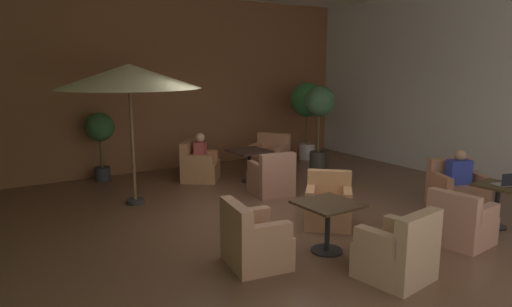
{
  "coord_description": "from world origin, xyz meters",
  "views": [
    {
      "loc": [
        -4.15,
        -5.99,
        2.51
      ],
      "look_at": [
        0.0,
        0.46,
        1.03
      ],
      "focal_mm": 32.31,
      "sensor_mm": 36.0,
      "label": 1
    }
  ],
  "objects_px": {
    "cafe_table_mid_center": "(328,215)",
    "patron_blue_shirt": "(200,149)",
    "cafe_table_front_right": "(249,156)",
    "iced_drink_cup": "(511,181)",
    "cafe_table_front_left": "(498,196)",
    "armchair_front_right_south": "(199,166)",
    "armchair_front_right_east": "(270,158)",
    "armchair_front_left_north": "(461,224)",
    "potted_tree_mid_left": "(100,133)",
    "armchair_front_left_south": "(456,190)",
    "open_laptop": "(507,182)",
    "armchair_front_right_north": "(272,179)",
    "potted_tree_mid_right": "(307,105)",
    "patio_umbrella_tall_red": "(129,77)",
    "armchair_mid_center_south": "(328,206)",
    "potted_tree_left_corner": "(319,111)",
    "armchair_mid_center_east": "(398,254)",
    "patron_by_window": "(459,169)",
    "armchair_mid_center_north": "(254,241)"
  },
  "relations": [
    {
      "from": "cafe_table_front_left",
      "to": "iced_drink_cup",
      "type": "height_order",
      "value": "iced_drink_cup"
    },
    {
      "from": "armchair_front_right_north",
      "to": "open_laptop",
      "type": "bearing_deg",
      "value": -61.28
    },
    {
      "from": "cafe_table_mid_center",
      "to": "potted_tree_left_corner",
      "type": "xyz_separation_m",
      "value": [
        3.16,
        3.91,
        0.89
      ]
    },
    {
      "from": "armchair_front_left_north",
      "to": "cafe_table_mid_center",
      "type": "xyz_separation_m",
      "value": [
        -1.77,
        0.82,
        0.23
      ]
    },
    {
      "from": "cafe_table_mid_center",
      "to": "patron_blue_shirt",
      "type": "bearing_deg",
      "value": 86.29
    },
    {
      "from": "open_laptop",
      "to": "armchair_front_right_north",
      "type": "bearing_deg",
      "value": 118.72
    },
    {
      "from": "armchair_mid_center_north",
      "to": "patio_umbrella_tall_red",
      "type": "height_order",
      "value": "patio_umbrella_tall_red"
    },
    {
      "from": "armchair_front_left_north",
      "to": "armchair_front_left_south",
      "type": "height_order",
      "value": "armchair_front_left_south"
    },
    {
      "from": "cafe_table_front_left",
      "to": "potted_tree_mid_left",
      "type": "height_order",
      "value": "potted_tree_mid_left"
    },
    {
      "from": "potted_tree_mid_left",
      "to": "patron_by_window",
      "type": "height_order",
      "value": "potted_tree_mid_left"
    },
    {
      "from": "armchair_front_right_east",
      "to": "armchair_mid_center_south",
      "type": "xyz_separation_m",
      "value": [
        -1.36,
        -3.63,
        -0.01
      ]
    },
    {
      "from": "armchair_front_left_north",
      "to": "armchair_front_right_south",
      "type": "relative_size",
      "value": 0.75
    },
    {
      "from": "cafe_table_front_left",
      "to": "armchair_front_right_south",
      "type": "xyz_separation_m",
      "value": [
        -2.6,
        5.22,
        -0.2
      ]
    },
    {
      "from": "cafe_table_front_right",
      "to": "iced_drink_cup",
      "type": "distance_m",
      "value": 5.01
    },
    {
      "from": "potted_tree_mid_right",
      "to": "patron_by_window",
      "type": "distance_m",
      "value": 4.87
    },
    {
      "from": "armchair_front_right_north",
      "to": "armchair_mid_center_south",
      "type": "xyz_separation_m",
      "value": [
        -0.23,
        -1.92,
        -0.01
      ]
    },
    {
      "from": "armchair_front_left_south",
      "to": "open_laptop",
      "type": "distance_m",
      "value": 1.24
    },
    {
      "from": "potted_tree_mid_left",
      "to": "potted_tree_mid_right",
      "type": "bearing_deg",
      "value": -6.24
    },
    {
      "from": "armchair_front_left_south",
      "to": "iced_drink_cup",
      "type": "distance_m",
      "value": 1.23
    },
    {
      "from": "armchair_front_right_south",
      "to": "armchair_mid_center_south",
      "type": "xyz_separation_m",
      "value": [
        0.48,
        -3.71,
        -0.01
      ]
    },
    {
      "from": "cafe_table_front_left",
      "to": "potted_tree_mid_left",
      "type": "relative_size",
      "value": 0.46
    },
    {
      "from": "potted_tree_mid_right",
      "to": "patio_umbrella_tall_red",
      "type": "bearing_deg",
      "value": -164.32
    },
    {
      "from": "armchair_front_right_north",
      "to": "armchair_front_right_south",
      "type": "height_order",
      "value": "armchair_front_right_south"
    },
    {
      "from": "armchair_front_right_north",
      "to": "cafe_table_front_right",
      "type": "bearing_deg",
      "value": 80.99
    },
    {
      "from": "armchair_front_left_north",
      "to": "potted_tree_mid_right",
      "type": "relative_size",
      "value": 0.39
    },
    {
      "from": "patio_umbrella_tall_red",
      "to": "open_laptop",
      "type": "xyz_separation_m",
      "value": [
        4.38,
        -4.39,
        -1.56
      ]
    },
    {
      "from": "armchair_front_left_north",
      "to": "potted_tree_mid_left",
      "type": "relative_size",
      "value": 0.53
    },
    {
      "from": "patio_umbrella_tall_red",
      "to": "potted_tree_left_corner",
      "type": "relative_size",
      "value": 1.25
    },
    {
      "from": "cafe_table_front_left",
      "to": "cafe_table_mid_center",
      "type": "xyz_separation_m",
      "value": [
        -2.85,
        0.71,
        0.01
      ]
    },
    {
      "from": "cafe_table_front_right",
      "to": "potted_tree_mid_left",
      "type": "xyz_separation_m",
      "value": [
        -2.68,
        1.79,
        0.5
      ]
    },
    {
      "from": "cafe_table_mid_center",
      "to": "patron_blue_shirt",
      "type": "xyz_separation_m",
      "value": [
        0.29,
        4.49,
        0.17
      ]
    },
    {
      "from": "armchair_mid_center_east",
      "to": "patio_umbrella_tall_red",
      "type": "relative_size",
      "value": 0.35
    },
    {
      "from": "armchair_front_left_south",
      "to": "patron_by_window",
      "type": "relative_size",
      "value": 1.7
    },
    {
      "from": "armchair_front_right_east",
      "to": "armchair_mid_center_east",
      "type": "distance_m",
      "value": 5.85
    },
    {
      "from": "cafe_table_front_right",
      "to": "armchair_mid_center_south",
      "type": "bearing_deg",
      "value": -97.71
    },
    {
      "from": "armchair_front_right_south",
      "to": "patron_by_window",
      "type": "bearing_deg",
      "value": -54.63
    },
    {
      "from": "potted_tree_mid_left",
      "to": "armchair_front_right_south",
      "type": "bearing_deg",
      "value": -31.62
    },
    {
      "from": "potted_tree_left_corner",
      "to": "patron_blue_shirt",
      "type": "xyz_separation_m",
      "value": [
        -2.87,
        0.57,
        -0.72
      ]
    },
    {
      "from": "armchair_front_right_east",
      "to": "patio_umbrella_tall_red",
      "type": "distance_m",
      "value": 4.18
    },
    {
      "from": "armchair_front_left_north",
      "to": "patron_blue_shirt",
      "type": "xyz_separation_m",
      "value": [
        -1.48,
        5.31,
        0.4
      ]
    },
    {
      "from": "armchair_front_left_north",
      "to": "armchair_mid_center_east",
      "type": "distance_m",
      "value": 1.65
    },
    {
      "from": "armchair_front_right_north",
      "to": "armchair_front_right_east",
      "type": "relative_size",
      "value": 0.81
    },
    {
      "from": "armchair_front_right_east",
      "to": "armchair_front_right_south",
      "type": "distance_m",
      "value": 1.84
    },
    {
      "from": "armchair_front_left_north",
      "to": "armchair_mid_center_north",
      "type": "height_order",
      "value": "armchair_mid_center_north"
    },
    {
      "from": "iced_drink_cup",
      "to": "cafe_table_mid_center",
      "type": "bearing_deg",
      "value": 164.87
    },
    {
      "from": "potted_tree_left_corner",
      "to": "patron_by_window",
      "type": "distance_m",
      "value": 3.73
    },
    {
      "from": "armchair_front_right_north",
      "to": "potted_tree_mid_left",
      "type": "xyz_separation_m",
      "value": [
        -2.51,
        2.89,
        0.75
      ]
    },
    {
      "from": "potted_tree_mid_right",
      "to": "iced_drink_cup",
      "type": "height_order",
      "value": "potted_tree_mid_right"
    },
    {
      "from": "cafe_table_mid_center",
      "to": "armchair_mid_center_south",
      "type": "relative_size",
      "value": 0.76
    },
    {
      "from": "armchair_front_right_east",
      "to": "patron_blue_shirt",
      "type": "relative_size",
      "value": 1.64
    }
  ]
}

